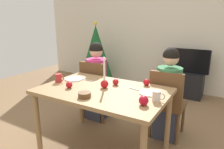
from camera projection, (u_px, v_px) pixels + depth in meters
The scene contains 22 objects.
ground_plane at pixel (104, 149), 2.45m from camera, with size 7.68×7.68×0.00m, color brown.
back_wall at pixel (170, 28), 4.28m from camera, with size 6.40×0.10×2.60m, color beige.
dining_table at pixel (103, 96), 2.28m from camera, with size 1.40×0.90×0.75m.
chair_left at pixel (96, 87), 3.08m from camera, with size 0.40×0.40×0.90m.
chair_right at pixel (167, 101), 2.56m from camera, with size 0.40×0.40×0.90m.
person_left_child at pixel (97, 83), 3.09m from camera, with size 0.30×0.30×1.17m.
person_right_child at pixel (168, 95), 2.57m from camera, with size 0.30×0.30×1.17m.
tv_stand at pixel (186, 84), 4.08m from camera, with size 0.64×0.40×0.48m, color black.
tv at pixel (188, 61), 3.96m from camera, with size 0.79×0.05×0.46m.
christmas_tree at pixel (96, 53), 4.68m from camera, with size 0.76×0.76×1.44m.
candle_centerpiece at pixel (104, 82), 2.28m from camera, with size 0.09×0.09×0.35m.
plate_left at pixel (74, 79), 2.62m from camera, with size 0.23×0.23×0.01m, color silver.
plate_right at pixel (150, 93), 2.13m from camera, with size 0.22×0.22×0.01m, color white.
mug_left at pixel (59, 78), 2.50m from camera, with size 0.13×0.08×0.10m.
mug_right at pixel (157, 96), 1.92m from camera, with size 0.12×0.08×0.10m.
fork_left at pixel (87, 80), 2.58m from camera, with size 0.18×0.01×0.01m, color silver.
fork_right at pixel (136, 90), 2.23m from camera, with size 0.18×0.01×0.01m, color silver.
bowl_walnuts at pixel (85, 95), 2.02m from camera, with size 0.13×0.13×0.05m, color brown.
apple_near_candle at pixel (144, 101), 1.83m from camera, with size 0.09×0.09×0.09m, color #B30F21.
apple_by_left_plate at pixel (69, 85), 2.29m from camera, with size 0.07×0.07×0.07m, color #B0161D.
apple_by_right_mug at pixel (146, 82), 2.37m from camera, with size 0.08×0.08×0.08m, color red.
apple_far_edge at pixel (116, 82), 2.39m from camera, with size 0.07×0.07×0.07m, color red.
Camera 1 is at (1.15, -1.80, 1.50)m, focal length 33.01 mm.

